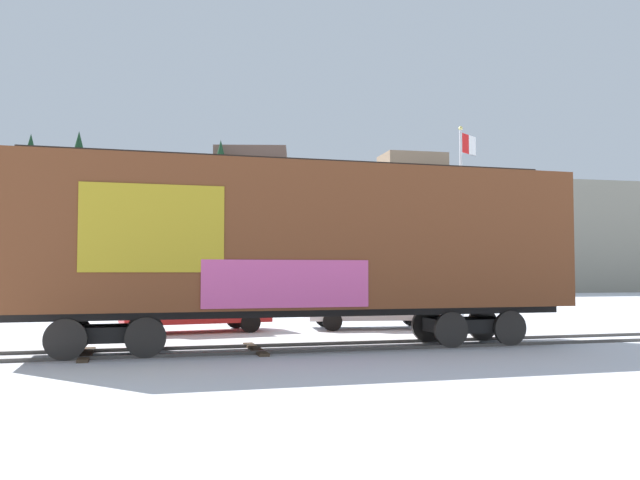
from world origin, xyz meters
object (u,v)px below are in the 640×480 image
(flagpole, at_px, (464,195))
(parked_car_silver, at_px, (372,303))
(freight_car, at_px, (301,241))
(parked_car_red, at_px, (193,305))

(flagpole, relative_size, parked_car_silver, 1.71)
(flagpole, bearing_deg, freight_car, -132.92)
(flagpole, xyz_separation_m, parked_car_silver, (-5.50, -4.33, -4.39))
(flagpole, bearing_deg, parked_car_silver, -141.81)
(freight_car, distance_m, flagpole, 13.56)
(flagpole, relative_size, parked_car_red, 1.68)
(flagpole, distance_m, parked_car_red, 13.15)
(freight_car, relative_size, parked_car_red, 2.90)
(freight_car, relative_size, parked_car_silver, 2.96)
(parked_car_red, bearing_deg, flagpole, 20.88)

